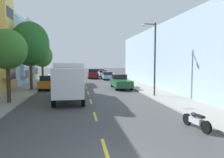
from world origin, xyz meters
name	(u,v)px	position (x,y,z in m)	size (l,w,h in m)	color
ground_plane	(85,82)	(0.00, 30.00, 0.00)	(160.00, 160.00, 0.00)	#424244
sidewalk_left	(38,83)	(-7.10, 28.00, 0.07)	(3.20, 120.00, 0.14)	#99968E
sidewalk_right	(129,82)	(7.10, 28.00, 0.07)	(3.20, 120.00, 0.14)	#99968E
lane_centerline_dashes	(86,85)	(0.00, 24.50, 0.00)	(0.14, 47.20, 0.01)	yellow
apartment_block_opposite	(193,57)	(13.70, 20.00, 3.93)	(10.00, 36.00, 7.87)	#9EB7CC
street_tree_second	(7,50)	(-6.40, 11.79, 4.27)	(2.98, 2.98, 5.70)	#47331E
street_tree_third	(30,44)	(-6.40, 19.77, 5.34)	(4.25, 4.25, 7.72)	#47331E
street_tree_farthest	(42,56)	(-6.40, 27.76, 4.21)	(3.01, 3.01, 5.80)	#47331E
street_lamp	(153,54)	(5.95, 13.41, 4.08)	(1.35, 0.28, 6.80)	#38383D
delivery_box_truck	(69,79)	(-1.80, 13.19, 1.85)	(2.54, 7.72, 3.22)	white
parked_wagon_sky	(107,75)	(4.27, 33.98, 0.80)	(1.87, 4.72, 1.50)	#7A9EC6
parked_hatchback_white	(103,73)	(4.31, 41.91, 0.76)	(1.82, 4.04, 1.50)	silver
parked_sedan_red	(61,75)	(-4.39, 35.85, 0.75)	(1.87, 4.53, 1.43)	#AD1E1E
parked_pickup_orange	(50,82)	(-4.50, 21.18, 0.83)	(2.12, 5.34, 1.73)	orange
parked_wagon_silver	(100,71)	(4.50, 50.44, 0.80)	(1.92, 4.74, 1.50)	#B2B5BA
parked_pickup_forest	(121,82)	(4.21, 20.38, 0.83)	(2.06, 5.32, 1.73)	#194C28
moving_burgundy_sedan	(93,74)	(1.80, 37.35, 0.99)	(1.95, 4.80, 1.93)	maroon
parked_motorcycle	(196,121)	(4.75, 3.77, 0.41)	(0.62, 2.05, 0.90)	black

